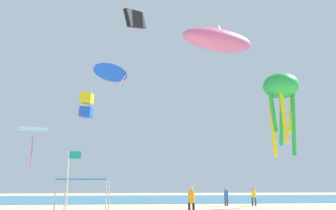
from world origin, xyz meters
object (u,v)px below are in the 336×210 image
(canopy_tent, at_px, (85,181))
(person_leftmost, at_px, (226,195))
(kite_octopus_green, at_px, (281,90))
(kite_parafoil_black, at_px, (136,19))
(kite_diamond_white, at_px, (33,131))
(banner_flag, at_px, (69,181))
(kite_delta_blue, at_px, (111,70))
(person_rightmost, at_px, (191,199))
(kite_inflatable_pink, at_px, (218,40))
(person_central, at_px, (254,195))
(kite_box_yellow, at_px, (86,105))

(canopy_tent, height_order, person_leftmost, canopy_tent)
(kite_octopus_green, distance_m, kite_parafoil_black, 15.10)
(kite_diamond_white, bearing_deg, banner_flag, 177.44)
(banner_flag, xyz_separation_m, kite_octopus_green, (16.40, 13.82, 8.09))
(canopy_tent, bearing_deg, kite_delta_blue, 89.58)
(person_rightmost, relative_size, kite_inflatable_pink, 0.22)
(canopy_tent, distance_m, person_central, 17.64)
(person_central, height_order, banner_flag, banner_flag)
(kite_delta_blue, bearing_deg, kite_parafoil_black, 131.23)
(kite_parafoil_black, bearing_deg, person_central, 144.04)
(banner_flag, bearing_deg, canopy_tent, 86.05)
(banner_flag, xyz_separation_m, kite_parafoil_black, (3.10, 7.60, 11.60))
(canopy_tent, height_order, kite_delta_blue, kite_delta_blue)
(person_central, height_order, person_rightmost, person_rightmost)
(person_rightmost, bearing_deg, canopy_tent, -9.58)
(person_rightmost, relative_size, kite_diamond_white, 0.45)
(person_central, distance_m, kite_diamond_white, 24.12)
(person_central, xyz_separation_m, kite_parafoil_black, (-10.82, -7.65, 12.79))
(canopy_tent, bearing_deg, person_rightmost, 14.84)
(kite_parafoil_black, bearing_deg, kite_inflatable_pink, 154.98)
(person_leftmost, xyz_separation_m, person_rightmost, (-4.73, -9.76, 0.12))
(person_leftmost, height_order, kite_box_yellow, kite_box_yellow)
(person_central, xyz_separation_m, kite_diamond_white, (-21.49, 8.77, 6.56))
(canopy_tent, xyz_separation_m, person_leftmost, (11.22, 11.48, -1.24))
(banner_flag, distance_m, kite_box_yellow, 19.81)
(person_leftmost, bearing_deg, person_central, 136.86)
(kite_inflatable_pink, height_order, kite_parafoil_black, kite_inflatable_pink)
(person_leftmost, height_order, kite_inflatable_pink, kite_inflatable_pink)
(kite_delta_blue, bearing_deg, person_rightmost, 140.04)
(person_central, distance_m, kite_inflatable_pink, 15.00)
(person_leftmost, relative_size, kite_box_yellow, 0.66)
(banner_flag, relative_size, kite_parafoil_black, 0.88)
(kite_inflatable_pink, height_order, kite_box_yellow, kite_inflatable_pink)
(canopy_tent, xyz_separation_m, kite_inflatable_pink, (10.98, 12.01, 13.52))
(kite_diamond_white, bearing_deg, person_leftmost, -133.89)
(kite_diamond_white, relative_size, kite_delta_blue, 0.68)
(kite_octopus_green, bearing_deg, kite_inflatable_pink, -38.57)
(person_leftmost, distance_m, kite_octopus_green, 10.67)
(kite_inflatable_pink, relative_size, kite_box_yellow, 3.37)
(person_rightmost, height_order, kite_box_yellow, kite_box_yellow)
(kite_octopus_green, bearing_deg, canopy_tent, 16.62)
(kite_octopus_green, xyz_separation_m, kite_diamond_white, (-23.98, 10.20, -2.72))
(kite_octopus_green, xyz_separation_m, kite_delta_blue, (-15.95, 13.37, 5.30))
(kite_inflatable_pink, bearing_deg, person_leftmost, -84.43)
(canopy_tent, bearing_deg, kite_diamond_white, 111.55)
(person_leftmost, xyz_separation_m, person_central, (2.41, -0.34, 0.03))
(kite_box_yellow, bearing_deg, banner_flag, -164.81)
(canopy_tent, xyz_separation_m, person_rightmost, (6.49, 1.72, -1.12))
(kite_delta_blue, bearing_deg, kite_box_yellow, 111.85)
(person_leftmost, distance_m, person_central, 2.43)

